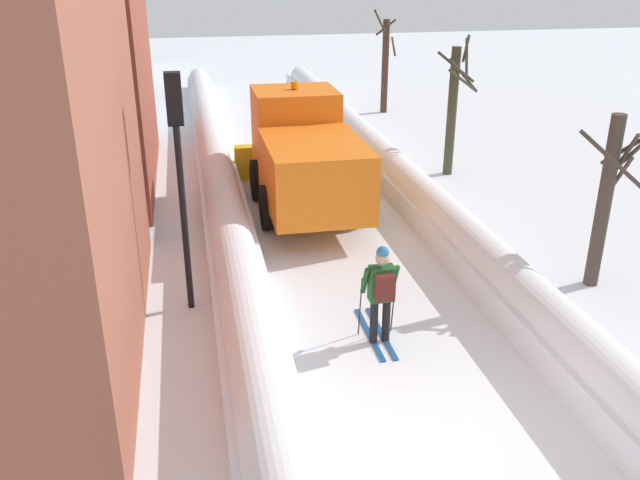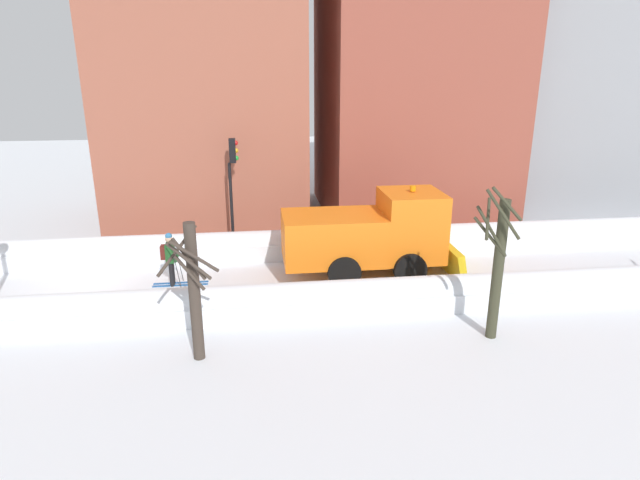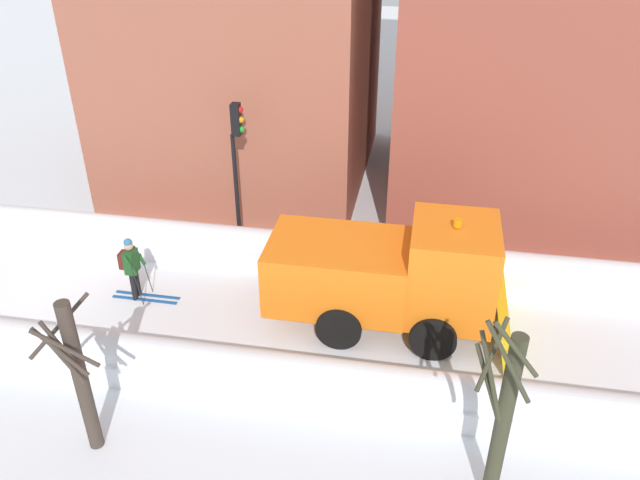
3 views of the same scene
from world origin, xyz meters
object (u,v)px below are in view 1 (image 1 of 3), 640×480
object	(u,v)px
traffic_light_pole	(178,149)
bare_tree_mid	(453,107)
plow_truck	(304,155)
skier	(381,290)
bare_tree_far	(385,65)
bare_tree_near	(606,198)

from	to	relation	value
traffic_light_pole	bare_tree_mid	xyz separation A→B (m)	(7.93, 6.90, -1.03)
plow_truck	skier	distance (m)	6.74
plow_truck	bare_tree_far	size ratio (longest dim) A/B	1.44
bare_tree_near	bare_tree_far	world-z (taller)	bare_tree_far
bare_tree_near	bare_tree_mid	distance (m)	7.64
bare_tree_mid	bare_tree_near	bearing A→B (deg)	-88.99
bare_tree_near	bare_tree_far	bearing A→B (deg)	88.70
skier	bare_tree_far	bearing A→B (deg)	73.49
bare_tree_near	bare_tree_mid	bearing A→B (deg)	91.01
bare_tree_far	bare_tree_mid	bearing A→B (deg)	-93.30
traffic_light_pole	bare_tree_near	xyz separation A→B (m)	(8.06, -0.73, -1.22)
traffic_light_pole	bare_tree_far	bearing A→B (deg)	61.72
traffic_light_pole	bare_tree_far	distance (m)	17.83
plow_truck	bare_tree_far	xyz separation A→B (m)	(5.36, 10.97, 0.51)
skier	bare_tree_far	world-z (taller)	bare_tree_far
plow_truck	bare_tree_mid	xyz separation A→B (m)	(4.86, 2.20, 0.58)
bare_tree_mid	bare_tree_far	xyz separation A→B (m)	(0.50, 8.77, -0.08)
bare_tree_near	traffic_light_pole	bearing A→B (deg)	174.84
plow_truck	bare_tree_mid	size ratio (longest dim) A/B	1.44
bare_tree_near	bare_tree_mid	xyz separation A→B (m)	(-0.13, 7.63, 0.19)
traffic_light_pole	bare_tree_near	world-z (taller)	traffic_light_pole
traffic_light_pole	bare_tree_far	xyz separation A→B (m)	(8.43, 15.68, -1.10)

